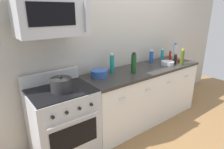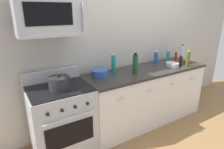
% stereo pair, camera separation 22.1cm
% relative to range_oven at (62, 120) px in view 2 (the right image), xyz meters
% --- Properties ---
extents(ground_plane, '(6.26, 6.26, 0.00)m').
position_rel_range_oven_xyz_m(ground_plane, '(1.44, -0.00, -0.47)').
color(ground_plane, olive).
extents(back_wall, '(5.22, 0.10, 2.70)m').
position_rel_range_oven_xyz_m(back_wall, '(1.44, 0.41, 0.88)').
color(back_wall, '#B7B2A8').
rests_on(back_wall, ground_plane).
extents(counter_unit, '(2.13, 0.66, 0.92)m').
position_rel_range_oven_xyz_m(counter_unit, '(1.44, -0.00, -0.01)').
color(counter_unit, silver).
rests_on(counter_unit, ground_plane).
extents(range_oven, '(0.76, 0.69, 1.07)m').
position_rel_range_oven_xyz_m(range_oven, '(0.00, 0.00, 0.00)').
color(range_oven, '#B7BABF').
rests_on(range_oven, ground_plane).
extents(microwave, '(0.74, 0.44, 0.40)m').
position_rel_range_oven_xyz_m(microwave, '(0.00, 0.04, 1.28)').
color(microwave, '#B7BABF').
extents(bottle_olive_oil, '(0.06, 0.06, 0.28)m').
position_rel_range_oven_xyz_m(bottle_olive_oil, '(2.10, -0.23, 0.58)').
color(bottle_olive_oil, '#385114').
rests_on(bottle_olive_oil, countertop_slab).
extents(bottle_sparkling_teal, '(0.06, 0.06, 0.30)m').
position_rel_range_oven_xyz_m(bottle_sparkling_teal, '(0.89, 0.15, 0.59)').
color(bottle_sparkling_teal, '#197F7A').
rests_on(bottle_sparkling_teal, countertop_slab).
extents(bottle_soy_sauce_dark, '(0.05, 0.05, 0.18)m').
position_rel_range_oven_xyz_m(bottle_soy_sauce_dark, '(2.07, -0.13, 0.53)').
color(bottle_soy_sauce_dark, black).
rests_on(bottle_soy_sauce_dark, countertop_slab).
extents(bottle_water_clear, '(0.07, 0.07, 0.30)m').
position_rel_range_oven_xyz_m(bottle_water_clear, '(2.36, 0.10, 0.60)').
color(bottle_water_clear, silver).
rests_on(bottle_water_clear, countertop_slab).
extents(bottle_soda_blue, '(0.07, 0.07, 0.23)m').
position_rel_range_oven_xyz_m(bottle_soda_blue, '(1.79, 0.18, 0.56)').
color(bottle_soda_blue, '#1E4CA5').
rests_on(bottle_soda_blue, countertop_slab).
extents(bottle_wine_green, '(0.08, 0.08, 0.31)m').
position_rel_range_oven_xyz_m(bottle_wine_green, '(1.14, -0.06, 0.60)').
color(bottle_wine_green, '#19471E').
rests_on(bottle_wine_green, countertop_slab).
extents(bottle_hot_sauce_red, '(0.04, 0.04, 0.20)m').
position_rel_range_oven_xyz_m(bottle_hot_sauce_red, '(2.12, 0.03, 0.55)').
color(bottle_hot_sauce_red, '#B21914').
rests_on(bottle_hot_sauce_red, countertop_slab).
extents(bottle_dish_soap, '(0.06, 0.06, 0.22)m').
position_rel_range_oven_xyz_m(bottle_dish_soap, '(2.09, 0.18, 0.55)').
color(bottle_dish_soap, teal).
rests_on(bottle_dish_soap, countertop_slab).
extents(bowl_red_small, '(0.13, 0.13, 0.04)m').
position_rel_range_oven_xyz_m(bowl_red_small, '(2.30, -0.08, 0.47)').
color(bowl_red_small, '#B72D28').
rests_on(bowl_red_small, countertop_slab).
extents(bowl_steel_prep, '(0.22, 0.22, 0.06)m').
position_rel_range_oven_xyz_m(bowl_steel_prep, '(1.91, -0.09, 0.48)').
color(bowl_steel_prep, '#B2B5BA').
rests_on(bowl_steel_prep, countertop_slab).
extents(bowl_blue_mixing, '(0.25, 0.25, 0.10)m').
position_rel_range_oven_xyz_m(bowl_blue_mixing, '(0.64, 0.11, 0.50)').
color(bowl_blue_mixing, '#2D519E').
rests_on(bowl_blue_mixing, countertop_slab).
extents(stockpot, '(0.25, 0.25, 0.19)m').
position_rel_range_oven_xyz_m(stockpot, '(0.00, -0.05, 0.53)').
color(stockpot, '#262628').
rests_on(stockpot, range_oven).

